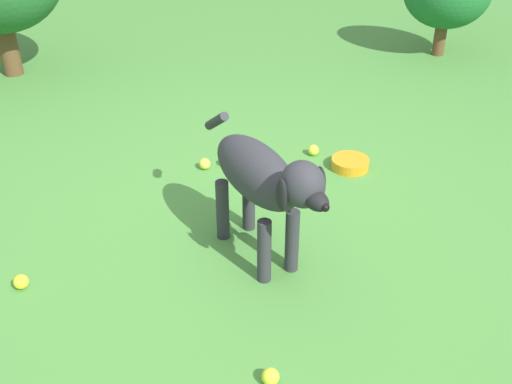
# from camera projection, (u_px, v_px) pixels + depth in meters

# --- Properties ---
(ground) EXTENTS (14.00, 14.00, 0.00)m
(ground) POSITION_uv_depth(u_px,v_px,m) (249.00, 237.00, 3.01)
(ground) COLOR #478438
(dog) EXTENTS (0.76, 0.68, 0.65)m
(dog) POSITION_uv_depth(u_px,v_px,m) (263.00, 179.00, 2.64)
(dog) COLOR #2D2D33
(dog) RESTS_ON ground
(tennis_ball_0) EXTENTS (0.07, 0.07, 0.07)m
(tennis_ball_0) POSITION_uv_depth(u_px,v_px,m) (270.00, 377.00, 2.23)
(tennis_ball_0) COLOR #C8DE30
(tennis_ball_0) RESTS_ON ground
(tennis_ball_1) EXTENTS (0.07, 0.07, 0.07)m
(tennis_ball_1) POSITION_uv_depth(u_px,v_px,m) (313.00, 150.00, 3.71)
(tennis_ball_1) COLOR #D5E534
(tennis_ball_1) RESTS_ON ground
(tennis_ball_2) EXTENTS (0.07, 0.07, 0.07)m
(tennis_ball_2) POSITION_uv_depth(u_px,v_px,m) (205.00, 164.00, 3.57)
(tennis_ball_2) COLOR #D4DB40
(tennis_ball_2) RESTS_ON ground
(tennis_ball_3) EXTENTS (0.07, 0.07, 0.07)m
(tennis_ball_3) POSITION_uv_depth(u_px,v_px,m) (226.00, 161.00, 3.60)
(tennis_ball_3) COLOR yellow
(tennis_ball_3) RESTS_ON ground
(tennis_ball_4) EXTENTS (0.07, 0.07, 0.07)m
(tennis_ball_4) POSITION_uv_depth(u_px,v_px,m) (21.00, 282.00, 2.68)
(tennis_ball_4) COLOR yellow
(tennis_ball_4) RESTS_ON ground
(water_bowl) EXTENTS (0.22, 0.22, 0.06)m
(water_bowl) POSITION_uv_depth(u_px,v_px,m) (350.00, 163.00, 3.58)
(water_bowl) COLOR orange
(water_bowl) RESTS_ON ground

